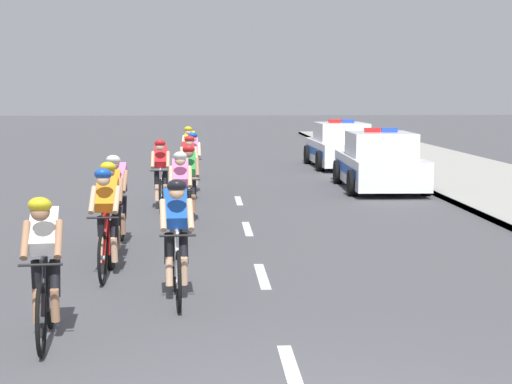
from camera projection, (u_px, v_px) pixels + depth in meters
kerb_edge at (442, 195)px, 20.00m from camera, size 0.16×60.00×0.13m
lane_markings_centre at (262, 276)px, 11.63m from camera, size 0.14×17.60×0.01m
cyclist_lead at (44, 266)px, 8.49m from camera, size 0.44×1.72×1.56m
cyclist_second at (176, 238)px, 10.12m from camera, size 0.44×1.72×1.56m
cyclist_third at (107, 220)px, 11.48m from camera, size 0.42×1.72×1.56m
cyclist_fourth at (110, 210)px, 12.47m from camera, size 0.42×1.72×1.56m
cyclist_fifth at (181, 193)px, 14.50m from camera, size 0.42×1.72×1.56m
cyclist_sixth at (117, 199)px, 13.73m from camera, size 0.43×1.72×1.56m
cyclist_seventh at (189, 183)px, 16.18m from camera, size 0.42×1.72×1.56m
cyclist_eighth at (189, 167)px, 19.39m from camera, size 0.45×1.72×1.56m
cyclist_ninth at (193, 162)px, 20.92m from camera, size 0.42×1.72×1.56m
cyclist_tenth at (161, 173)px, 17.95m from camera, size 0.42×1.72×1.56m
cyclist_eleventh at (189, 152)px, 24.26m from camera, size 0.45×1.72×1.56m
police_car_nearest at (380, 163)px, 21.70m from camera, size 2.10×4.45×1.59m
police_car_second at (340, 147)px, 27.95m from camera, size 2.06×4.43×1.59m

